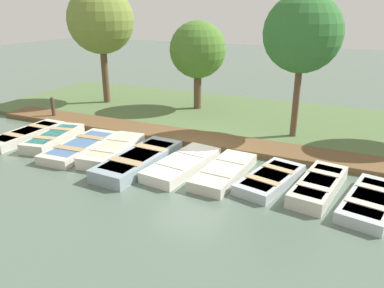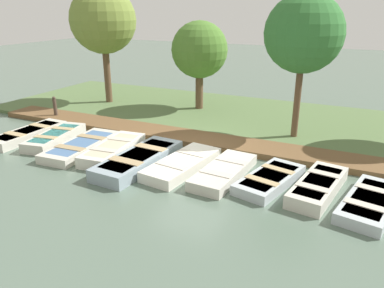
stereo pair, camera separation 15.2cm
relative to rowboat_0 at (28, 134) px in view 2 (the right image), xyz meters
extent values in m
plane|color=#566B5B|center=(-1.12, 6.69, -0.18)|extent=(80.00, 80.00, 0.00)
cube|color=#567042|center=(-6.12, 6.69, -0.11)|extent=(8.00, 24.00, 0.15)
cube|color=brown|center=(-2.54, 6.69, -0.07)|extent=(1.46, 20.09, 0.21)
cube|color=beige|center=(0.00, 0.00, -0.01)|extent=(3.21, 1.08, 0.34)
cube|color=beige|center=(0.00, 0.00, 0.15)|extent=(2.63, 0.84, 0.03)
cube|color=tan|center=(0.61, -0.01, 0.17)|extent=(0.33, 0.95, 0.03)
cube|color=tan|center=(-0.61, 0.01, 0.17)|extent=(0.33, 0.95, 0.03)
cube|color=beige|center=(-0.10, 1.33, 0.01)|extent=(2.99, 1.47, 0.38)
cube|color=teal|center=(-0.10, 1.33, 0.18)|extent=(2.44, 1.16, 0.03)
cube|color=tan|center=(0.43, 1.42, 0.21)|extent=(0.44, 0.94, 0.03)
cube|color=tan|center=(-0.64, 1.23, 0.21)|extent=(0.44, 0.94, 0.03)
cube|color=beige|center=(0.15, 2.85, -0.03)|extent=(3.34, 1.44, 0.31)
cube|color=#4C709E|center=(0.15, 2.85, 0.12)|extent=(2.74, 1.13, 0.03)
cube|color=tan|center=(0.77, 2.89, 0.14)|extent=(0.39, 1.16, 0.03)
cube|color=tan|center=(-0.47, 2.82, 0.14)|extent=(0.39, 1.16, 0.03)
cube|color=silver|center=(0.02, 4.17, 0.02)|extent=(3.05, 1.36, 0.40)
cube|color=beige|center=(0.02, 4.17, 0.20)|extent=(2.50, 1.08, 0.03)
cube|color=beige|center=(0.58, 4.23, 0.23)|extent=(0.40, 1.00, 0.03)
cube|color=beige|center=(-0.53, 4.12, 0.23)|extent=(0.40, 1.00, 0.03)
cube|color=#8C9EA8|center=(0.43, 5.52, 0.03)|extent=(3.64, 1.44, 0.42)
cube|color=beige|center=(0.43, 5.52, 0.22)|extent=(2.98, 1.14, 0.03)
cube|color=tan|center=(1.11, 5.48, 0.25)|extent=(0.42, 1.16, 0.03)
cube|color=tan|center=(-0.24, 5.56, 0.25)|extent=(0.42, 1.16, 0.03)
cube|color=silver|center=(0.06, 6.93, -0.01)|extent=(3.23, 1.54, 0.34)
cube|color=#6B7F51|center=(0.06, 6.93, 0.14)|extent=(2.64, 1.21, 0.03)
cube|color=beige|center=(0.64, 6.86, 0.17)|extent=(0.44, 1.10, 0.03)
cube|color=beige|center=(-0.53, 7.01, 0.17)|extent=(0.44, 1.10, 0.03)
cube|color=beige|center=(0.02, 8.35, -0.02)|extent=(2.98, 1.26, 0.32)
cube|color=#994C33|center=(0.02, 8.35, 0.13)|extent=(2.44, 0.99, 0.03)
cube|color=beige|center=(0.57, 8.31, 0.15)|extent=(0.36, 1.00, 0.03)
cube|color=beige|center=(-0.54, 8.38, 0.15)|extent=(0.36, 1.00, 0.03)
cube|color=#B2BCC1|center=(-0.08, 9.76, -0.03)|extent=(2.82, 1.67, 0.30)
cube|color=#4C709E|center=(-0.08, 9.76, 0.11)|extent=(2.31, 1.33, 0.02)
cube|color=tan|center=(0.41, 9.65, 0.13)|extent=(0.49, 1.04, 0.03)
cube|color=tan|center=(-0.57, 9.88, 0.13)|extent=(0.49, 1.04, 0.03)
cube|color=beige|center=(-0.12, 11.13, 0.01)|extent=(2.91, 1.38, 0.39)
cube|color=#994C33|center=(-0.12, 11.13, 0.19)|extent=(2.38, 1.10, 0.03)
cube|color=beige|center=(0.41, 11.04, 0.22)|extent=(0.41, 0.91, 0.03)
cube|color=beige|center=(-0.64, 11.21, 0.22)|extent=(0.41, 0.91, 0.03)
cube|color=#B2BCC1|center=(0.16, 12.48, -0.03)|extent=(2.97, 1.66, 0.30)
cube|color=#994C33|center=(0.16, 12.48, 0.11)|extent=(2.43, 1.32, 0.02)
cube|color=beige|center=(0.68, 12.38, 0.13)|extent=(0.48, 1.06, 0.03)
cube|color=beige|center=(-0.37, 12.59, 0.13)|extent=(0.48, 1.06, 0.03)
cylinder|color=#47382D|center=(-2.46, -0.93, 0.31)|extent=(0.16, 0.16, 0.99)
sphere|color=#47382D|center=(-2.46, -0.93, 0.84)|extent=(0.15, 0.15, 0.15)
cylinder|color=brown|center=(-5.85, -0.47, 1.52)|extent=(0.34, 0.34, 3.40)
sphere|color=olive|center=(-5.85, -0.47, 4.13)|extent=(3.30, 3.30, 3.30)
cylinder|color=brown|center=(-6.70, 4.45, 0.96)|extent=(0.37, 0.37, 2.28)
sphere|color=#4C7A2D|center=(-6.70, 4.45, 2.83)|extent=(2.69, 2.69, 2.69)
cylinder|color=brown|center=(-4.38, 9.61, 1.45)|extent=(0.25, 0.25, 3.26)
sphere|color=#337033|center=(-4.38, 9.61, 3.86)|extent=(2.85, 2.85, 2.85)
camera|label=1|loc=(10.00, 11.86, 4.79)|focal=35.00mm
camera|label=2|loc=(9.94, 12.00, 4.79)|focal=35.00mm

